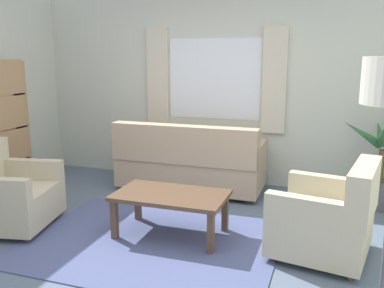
# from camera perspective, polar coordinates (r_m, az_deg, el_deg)

# --- Properties ---
(ground_plane) EXTENTS (6.24, 6.24, 0.00)m
(ground_plane) POSITION_cam_1_polar(r_m,az_deg,el_deg) (4.17, -5.64, -13.20)
(ground_plane) COLOR slate
(wall_back) EXTENTS (5.32, 0.12, 2.60)m
(wall_back) POSITION_cam_1_polar(r_m,az_deg,el_deg) (5.92, 3.20, 7.42)
(wall_back) COLOR beige
(wall_back) RESTS_ON ground_plane
(window_with_curtains) EXTENTS (1.98, 0.07, 1.40)m
(window_with_curtains) POSITION_cam_1_polar(r_m,az_deg,el_deg) (5.83, 2.99, 8.83)
(window_with_curtains) COLOR white
(area_rug) EXTENTS (2.40, 1.84, 0.01)m
(area_rug) POSITION_cam_1_polar(r_m,az_deg,el_deg) (4.17, -5.65, -13.12)
(area_rug) COLOR #4C5684
(area_rug) RESTS_ON ground_plane
(couch) EXTENTS (1.90, 0.82, 0.92)m
(couch) POSITION_cam_1_polar(r_m,az_deg,el_deg) (5.53, -0.36, -2.70)
(couch) COLOR tan
(couch) RESTS_ON ground_plane
(armchair_left) EXTENTS (0.97, 0.99, 0.88)m
(armchair_left) POSITION_cam_1_polar(r_m,az_deg,el_deg) (4.80, -24.05, -6.28)
(armchair_left) COLOR #BCB293
(armchair_left) RESTS_ON ground_plane
(armchair_right) EXTENTS (0.96, 0.97, 0.88)m
(armchair_right) POSITION_cam_1_polar(r_m,az_deg,el_deg) (3.96, 18.16, -9.63)
(armchair_right) COLOR #BCB293
(armchair_right) RESTS_ON ground_plane
(coffee_table) EXTENTS (1.10, 0.64, 0.44)m
(coffee_table) POSITION_cam_1_polar(r_m,az_deg,el_deg) (4.17, -2.92, -7.50)
(coffee_table) COLOR brown
(coffee_table) RESTS_ON ground_plane
(potted_plant) EXTENTS (1.05, 1.13, 1.13)m
(potted_plant) POSITION_cam_1_polar(r_m,az_deg,el_deg) (5.36, 24.48, -3.13)
(potted_plant) COLOR #56565B
(potted_plant) RESTS_ON ground_plane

